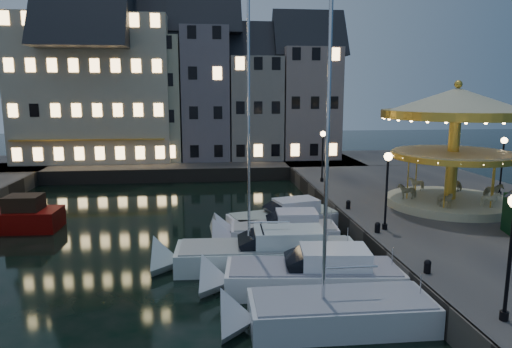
{
  "coord_description": "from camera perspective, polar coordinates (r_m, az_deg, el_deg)",
  "views": [
    {
      "loc": [
        -2.26,
        -21.72,
        8.55
      ],
      "look_at": [
        1.0,
        8.0,
        3.2
      ],
      "focal_mm": 32.0,
      "sensor_mm": 36.0,
      "label": 1
    }
  ],
  "objects": [
    {
      "name": "streetlamp_c",
      "position": [
        37.71,
        8.33,
        3.13
      ],
      "size": [
        0.44,
        0.44,
        4.17
      ],
      "color": "black",
      "rests_on": "quay_east"
    },
    {
      "name": "streetlamp_b",
      "position": [
        25.02,
        16.07,
        -0.69
      ],
      "size": [
        0.44,
        0.44,
        4.17
      ],
      "color": "black",
      "rests_on": "quay_east"
    },
    {
      "name": "quay_east",
      "position": [
        33.09,
        23.48,
        -4.53
      ],
      "size": [
        16.0,
        56.0,
        1.3
      ],
      "primitive_type": "cube",
      "color": "#474442",
      "rests_on": "ground"
    },
    {
      "name": "hotel_corner",
      "position": [
        53.05,
        -19.4,
        10.91
      ],
      "size": [
        17.6,
        9.0,
        16.8
      ],
      "color": "#C1B69A",
      "rests_on": "quay_north"
    },
    {
      "name": "bollard_c",
      "position": [
        29.45,
        11.46,
        -3.71
      ],
      "size": [
        0.3,
        0.3,
        0.57
      ],
      "color": "black",
      "rests_on": "quay_east"
    },
    {
      "name": "red_fishing_boat",
      "position": [
        32.82,
        -29.03,
        -5.01
      ],
      "size": [
        7.23,
        2.69,
        5.85
      ],
      "color": "#660503",
      "rests_on": "ground"
    },
    {
      "name": "ground",
      "position": [
        23.45,
        -0.31,
        -11.24
      ],
      "size": [
        160.0,
        160.0,
        0.0
      ],
      "primitive_type": "plane",
      "color": "black",
      "rests_on": "ground"
    },
    {
      "name": "motorboat_a",
      "position": [
        17.7,
        8.64,
        -16.89
      ],
      "size": [
        7.78,
        2.65,
        13.05
      ],
      "color": "silver",
      "rests_on": "ground"
    },
    {
      "name": "bollard_b",
      "position": [
        24.91,
        14.95,
        -6.4
      ],
      "size": [
        0.3,
        0.3,
        0.57
      ],
      "color": "black",
      "rests_on": "quay_east"
    },
    {
      "name": "motorboat_b",
      "position": [
        20.44,
        6.0,
        -12.66
      ],
      "size": [
        8.72,
        3.37,
        2.15
      ],
      "color": "white",
      "rests_on": "ground"
    },
    {
      "name": "bollard_d",
      "position": [
        34.6,
        8.71,
        -1.56
      ],
      "size": [
        0.3,
        0.3,
        0.57
      ],
      "color": "black",
      "rests_on": "quay_east"
    },
    {
      "name": "townhouse_na",
      "position": [
        54.52,
        -24.97,
        8.4
      ],
      "size": [
        5.5,
        8.0,
        12.8
      ],
      "color": "gray",
      "rests_on": "quay_north"
    },
    {
      "name": "townhouse_nb",
      "position": [
        53.05,
        -19.36,
        9.28
      ],
      "size": [
        6.16,
        8.0,
        13.8
      ],
      "color": "slate",
      "rests_on": "quay_north"
    },
    {
      "name": "carousel",
      "position": [
        31.44,
        23.66,
        5.69
      ],
      "size": [
        9.15,
        9.15,
        8.0
      ],
      "color": "#BAB38A",
      "rests_on": "quay_east"
    },
    {
      "name": "townhouse_nf",
      "position": [
        52.98,
        6.38,
        9.79
      ],
      "size": [
        6.82,
        8.0,
        13.8
      ],
      "color": "gray",
      "rests_on": "quay_north"
    },
    {
      "name": "quay_north",
      "position": [
        50.67,
        -12.68,
        0.92
      ],
      "size": [
        44.0,
        12.0,
        1.3
      ],
      "primitive_type": "cube",
      "color": "#474442",
      "rests_on": "ground"
    },
    {
      "name": "motorboat_c",
      "position": [
        22.85,
        0.41,
        -9.99
      ],
      "size": [
        10.05,
        3.01,
        13.35
      ],
      "color": "silver",
      "rests_on": "ground"
    },
    {
      "name": "motorboat_d",
      "position": [
        26.18,
        2.58,
        -7.45
      ],
      "size": [
        7.09,
        2.73,
        2.15
      ],
      "color": "silver",
      "rests_on": "ground"
    },
    {
      "name": "quaywall_n",
      "position": [
        44.58,
        -10.97,
        -0.25
      ],
      "size": [
        48.0,
        0.15,
        1.3
      ],
      "primitive_type": "cube",
      "color": "#47423A",
      "rests_on": "ground"
    },
    {
      "name": "townhouse_ne",
      "position": [
        52.01,
        -0.23,
        9.29
      ],
      "size": [
        6.16,
        8.0,
        12.8
      ],
      "color": "gray",
      "rests_on": "quay_north"
    },
    {
      "name": "bollard_a",
      "position": [
        20.15,
        20.64,
        -10.7
      ],
      "size": [
        0.3,
        0.3,
        0.57
      ],
      "color": "black",
      "rests_on": "quay_east"
    },
    {
      "name": "townhouse_nc",
      "position": [
        52.04,
        -12.79,
        10.15
      ],
      "size": [
        6.82,
        8.0,
        14.8
      ],
      "color": "#ACAA8A",
      "rests_on": "quay_north"
    },
    {
      "name": "townhouse_nd",
      "position": [
        51.72,
        -6.36,
        10.89
      ],
      "size": [
        5.5,
        8.0,
        15.8
      ],
      "color": "slate",
      "rests_on": "quay_north"
    },
    {
      "name": "motorboat_e",
      "position": [
        28.63,
        2.74,
        -5.9
      ],
      "size": [
        8.01,
        4.12,
        2.15
      ],
      "color": "silver",
      "rests_on": "ground"
    },
    {
      "name": "streetlamp_d",
      "position": [
        36.53,
        28.45,
        1.79
      ],
      "size": [
        0.44,
        0.44,
        4.17
      ],
      "color": "black",
      "rests_on": "quay_east"
    },
    {
      "name": "streetlamp_a",
      "position": [
        16.48,
        29.34,
        -7.15
      ],
      "size": [
        0.44,
        0.44,
        4.17
      ],
      "color": "black",
      "rests_on": "quay_east"
    },
    {
      "name": "quaywall_e",
      "position": [
        29.98,
        10.01,
        -5.29
      ],
      "size": [
        0.15,
        44.0,
        1.3
      ],
      "primitive_type": "cube",
      "color": "#47423A",
      "rests_on": "ground"
    }
  ]
}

